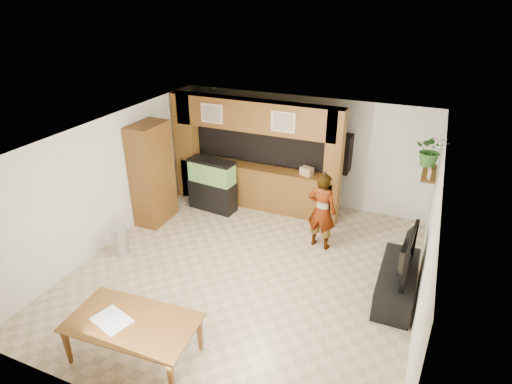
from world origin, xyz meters
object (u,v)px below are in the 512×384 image
at_px(television, 402,252).
at_px(pantry_cabinet, 152,174).
at_px(aquarium, 212,186).
at_px(dining_table, 133,341).
at_px(person, 322,211).

bearing_deg(television, pantry_cabinet, 86.19).
relative_size(aquarium, television, 1.03).
relative_size(aquarium, dining_table, 0.69).
distance_m(television, dining_table, 4.39).
xyz_separation_m(aquarium, dining_table, (1.14, -4.49, -0.29)).
relative_size(aquarium, person, 0.77).
relative_size(pantry_cabinet, dining_table, 1.24).
height_order(aquarium, person, person).
height_order(pantry_cabinet, person, pantry_cabinet).
distance_m(pantry_cabinet, television, 5.39).
bearing_deg(television, dining_table, 134.52).
height_order(television, dining_table, television).
bearing_deg(aquarium, dining_table, -69.72).
distance_m(person, dining_table, 4.26).
bearing_deg(person, dining_table, 75.97).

